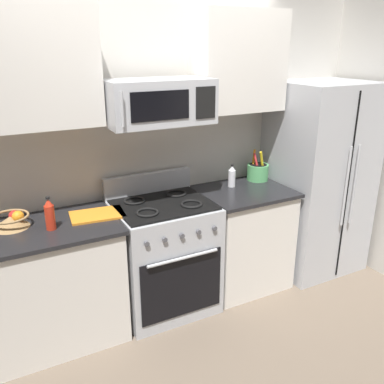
% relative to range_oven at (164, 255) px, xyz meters
% --- Properties ---
extents(ground_plane, '(16.00, 16.00, 0.00)m').
position_rel_range_oven_xyz_m(ground_plane, '(0.00, -0.72, -0.47)').
color(ground_plane, '#6B5B4C').
extents(wall_back, '(8.00, 0.10, 2.60)m').
position_rel_range_oven_xyz_m(wall_back, '(0.00, 0.40, 0.83)').
color(wall_back, beige).
rests_on(wall_back, ground).
extents(counter_left, '(1.01, 0.66, 0.91)m').
position_rel_range_oven_xyz_m(counter_left, '(-0.90, -0.00, -0.02)').
color(counter_left, silver).
rests_on(counter_left, ground).
extents(range_oven, '(0.76, 0.70, 1.09)m').
position_rel_range_oven_xyz_m(range_oven, '(0.00, 0.00, 0.00)').
color(range_oven, '#B2B5BA').
rests_on(range_oven, ground).
extents(counter_right, '(0.77, 0.66, 0.91)m').
position_rel_range_oven_xyz_m(counter_right, '(0.77, -0.00, -0.02)').
color(counter_right, silver).
rests_on(counter_right, ground).
extents(refrigerator, '(0.83, 0.77, 1.79)m').
position_rel_range_oven_xyz_m(refrigerator, '(1.59, -0.02, 0.42)').
color(refrigerator, '#B2B5BA').
rests_on(refrigerator, ground).
extents(microwave, '(0.78, 0.44, 0.32)m').
position_rel_range_oven_xyz_m(microwave, '(-0.00, 0.03, 1.23)').
color(microwave, '#B2B5BA').
extents(upper_cabinets_left, '(1.00, 0.34, 0.80)m').
position_rel_range_oven_xyz_m(upper_cabinets_left, '(-0.90, 0.18, 1.49)').
color(upper_cabinets_left, silver).
extents(upper_cabinets_right, '(0.76, 0.34, 0.80)m').
position_rel_range_oven_xyz_m(upper_cabinets_right, '(0.78, 0.18, 1.49)').
color(upper_cabinets_right, silver).
extents(utensil_crock, '(0.20, 0.20, 0.28)m').
position_rel_range_oven_xyz_m(utensil_crock, '(1.04, 0.18, 0.52)').
color(utensil_crock, '#59AD66').
rests_on(utensil_crock, counter_right).
extents(fruit_basket, '(0.25, 0.25, 0.11)m').
position_rel_range_oven_xyz_m(fruit_basket, '(-1.08, 0.11, 0.49)').
color(fruit_basket, '#9E7A4C').
rests_on(fruit_basket, counter_left).
extents(cutting_board, '(0.41, 0.29, 0.02)m').
position_rel_range_oven_xyz_m(cutting_board, '(-0.51, 0.03, 0.45)').
color(cutting_board, orange).
rests_on(cutting_board, counter_left).
extents(bottle_hot_sauce, '(0.07, 0.07, 0.23)m').
position_rel_range_oven_xyz_m(bottle_hot_sauce, '(-0.85, -0.06, 0.54)').
color(bottle_hot_sauce, red).
rests_on(bottle_hot_sauce, counter_left).
extents(bottle_vinegar, '(0.06, 0.06, 0.20)m').
position_rel_range_oven_xyz_m(bottle_vinegar, '(0.72, 0.13, 0.53)').
color(bottle_vinegar, silver).
rests_on(bottle_vinegar, counter_right).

